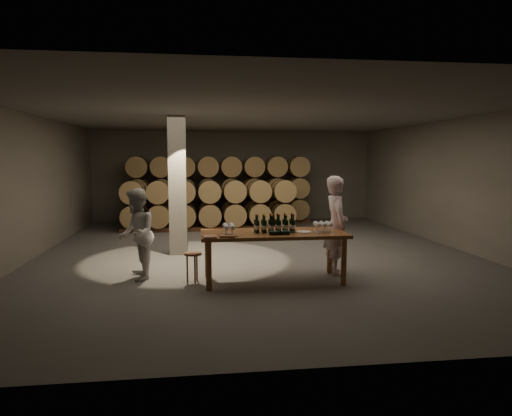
{
  "coord_description": "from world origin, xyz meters",
  "views": [
    {
      "loc": [
        -1.37,
        -10.51,
        2.21
      ],
      "look_at": [
        -0.02,
        -0.25,
        1.1
      ],
      "focal_mm": 32.0,
      "sensor_mm": 36.0,
      "label": 1
    }
  ],
  "objects": [
    {
      "name": "room",
      "position": [
        -1.8,
        0.2,
        1.6
      ],
      "size": [
        12.0,
        12.0,
        12.0
      ],
      "color": "#54514E",
      "rests_on": "ground"
    },
    {
      "name": "tasting_table",
      "position": [
        0.0,
        -2.5,
        0.8
      ],
      "size": [
        2.6,
        1.1,
        0.9
      ],
      "color": "brown",
      "rests_on": "ground"
    },
    {
      "name": "barrel_stack_back",
      "position": [
        -0.57,
        5.2,
        1.2
      ],
      "size": [
        6.26,
        0.95,
        2.31
      ],
      "color": "brown",
      "rests_on": "ground"
    },
    {
      "name": "barrel_stack_front",
      "position": [
        -0.96,
        3.8,
        0.83
      ],
      "size": [
        5.48,
        0.95,
        1.57
      ],
      "color": "brown",
      "rests_on": "ground"
    },
    {
      "name": "bottle_cluster",
      "position": [
        0.02,
        -2.51,
        1.02
      ],
      "size": [
        0.73,
        0.23,
        0.33
      ],
      "color": "black",
      "rests_on": "tasting_table"
    },
    {
      "name": "lying_bottles",
      "position": [
        0.07,
        -2.8,
        0.94
      ],
      "size": [
        0.45,
        0.08,
        0.08
      ],
      "color": "black",
      "rests_on": "tasting_table"
    },
    {
      "name": "glass_cluster_left",
      "position": [
        -0.82,
        -2.64,
        1.03
      ],
      "size": [
        0.2,
        0.42,
        0.19
      ],
      "color": "silver",
      "rests_on": "tasting_table"
    },
    {
      "name": "glass_cluster_right",
      "position": [
        0.9,
        -2.54,
        1.03
      ],
      "size": [
        0.31,
        0.31,
        0.18
      ],
      "color": "silver",
      "rests_on": "tasting_table"
    },
    {
      "name": "plate",
      "position": [
        0.54,
        -2.59,
        0.91
      ],
      "size": [
        0.27,
        0.27,
        0.02
      ],
      "primitive_type": "cylinder",
      "color": "silver",
      "rests_on": "tasting_table"
    },
    {
      "name": "notebook_near",
      "position": [
        -0.85,
        -2.9,
        0.92
      ],
      "size": [
        0.29,
        0.25,
        0.03
      ],
      "primitive_type": "cube",
      "rotation": [
        0.0,
        0.0,
        -0.19
      ],
      "color": "brown",
      "rests_on": "tasting_table"
    },
    {
      "name": "notebook_corner",
      "position": [
        -1.16,
        -2.89,
        0.91
      ],
      "size": [
        0.24,
        0.29,
        0.02
      ],
      "primitive_type": "cube",
      "rotation": [
        0.0,
        0.0,
        0.08
      ],
      "color": "brown",
      "rests_on": "tasting_table"
    },
    {
      "name": "pen",
      "position": [
        -0.75,
        -2.92,
        0.91
      ],
      "size": [
        0.14,
        0.02,
        0.01
      ],
      "primitive_type": "cylinder",
      "rotation": [
        0.0,
        1.57,
        0.09
      ],
      "color": "black",
      "rests_on": "tasting_table"
    },
    {
      "name": "stool",
      "position": [
        -1.45,
        -2.35,
        0.43
      ],
      "size": [
        0.32,
        0.32,
        0.53
      ],
      "rotation": [
        0.0,
        0.0,
        0.33
      ],
      "color": "brown",
      "rests_on": "ground"
    },
    {
      "name": "person_man",
      "position": [
        1.29,
        -2.12,
        0.95
      ],
      "size": [
        0.46,
        0.7,
        1.89
      ],
      "primitive_type": "imported",
      "rotation": [
        0.0,
        0.0,
        1.56
      ],
      "color": "silver",
      "rests_on": "ground"
    },
    {
      "name": "person_woman",
      "position": [
        -2.47,
        -2.04,
        0.84
      ],
      "size": [
        0.76,
        0.91,
        1.68
      ],
      "primitive_type": "imported",
      "rotation": [
        0.0,
        0.0,
        -1.41
      ],
      "color": "silver",
      "rests_on": "ground"
    }
  ]
}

